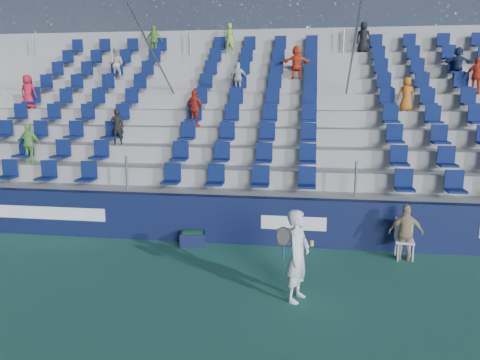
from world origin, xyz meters
name	(u,v)px	position (x,y,z in m)	size (l,w,h in m)	color
ground	(208,295)	(0.00, 0.00, 0.00)	(70.00, 70.00, 0.00)	#2D6954
sponsor_wall	(234,220)	(0.00, 3.15, 0.60)	(24.00, 0.32, 1.20)	#10183D
grandstand	(257,139)	(0.00, 8.24, 2.14)	(24.00, 8.17, 6.63)	#A1A09B
tennis_player	(298,255)	(1.68, 0.04, 0.86)	(0.70, 0.73, 1.72)	silver
line_judge_chair	(404,236)	(4.06, 2.65, 0.53)	(0.44, 0.45, 0.93)	white
line_judge	(406,233)	(4.06, 2.50, 0.65)	(0.76, 0.32, 1.30)	tan
ball_bin	(193,238)	(-0.99, 2.75, 0.19)	(0.69, 0.53, 0.35)	#0F1538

